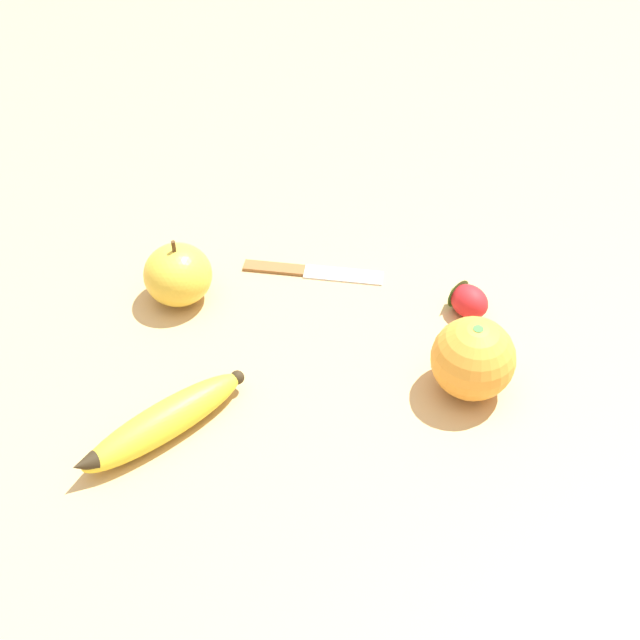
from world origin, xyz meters
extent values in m
plane|color=tan|center=(0.00, 0.00, 0.00)|extent=(3.00, 3.00, 0.00)
ellipsoid|color=yellow|center=(-0.14, 0.01, 0.02)|extent=(0.18, 0.11, 0.04)
cone|color=#2D2314|center=(-0.21, -0.03, 0.02)|extent=(0.03, 0.03, 0.03)
sphere|color=#2D2314|center=(-0.06, 0.04, 0.02)|extent=(0.01, 0.01, 0.01)
sphere|color=orange|center=(0.16, -0.02, 0.04)|extent=(0.08, 0.08, 0.08)
cylinder|color=#3D8438|center=(0.16, -0.02, 0.08)|extent=(0.01, 0.01, 0.00)
ellipsoid|color=red|center=(0.21, 0.08, 0.02)|extent=(0.05, 0.05, 0.04)
cone|color=#3D8438|center=(0.20, 0.10, 0.02)|extent=(0.03, 0.02, 0.03)
ellipsoid|color=gold|center=(-0.09, 0.19, 0.03)|extent=(0.07, 0.07, 0.07)
cylinder|color=#4C3319|center=(-0.09, 0.19, 0.07)|extent=(0.00, 0.00, 0.01)
cube|color=silver|center=(0.09, 0.18, 0.00)|extent=(0.09, 0.06, 0.00)
cube|color=brown|center=(0.02, 0.21, 0.00)|extent=(0.07, 0.04, 0.01)
camera|label=1|loc=(-0.14, -0.54, 0.67)|focal=50.00mm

